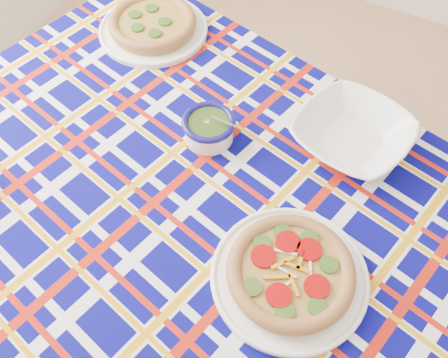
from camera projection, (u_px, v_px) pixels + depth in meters
The scene contains 6 objects.
dining_table at pixel (224, 230), 1.16m from camera, with size 1.80×1.36×0.75m.
tablecloth at pixel (224, 225), 1.14m from camera, with size 1.64×1.04×0.11m, color #060561, non-canonical shape.
main_focaccia_plate at pixel (291, 272), 0.98m from camera, with size 0.33×0.33×0.06m, color olive, non-canonical shape.
pesto_bowl at pixel (209, 127), 1.19m from camera, with size 0.13×0.13×0.08m, color #1E310D, non-canonical shape.
serving_bowl at pixel (352, 135), 1.18m from camera, with size 0.27×0.27×0.07m, color white.
second_focaccia_plate at pixel (153, 23), 1.42m from camera, with size 0.32×0.32×0.06m, color olive, non-canonical shape.
Camera 1 is at (-0.13, -0.47, 1.70)m, focal length 40.00 mm.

